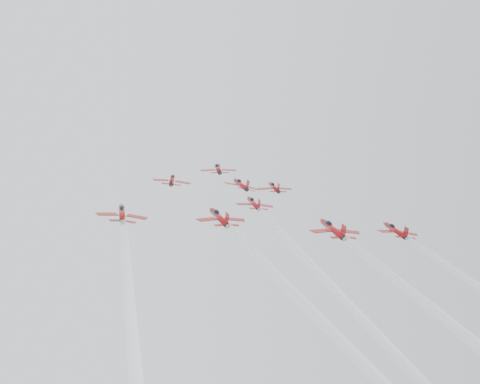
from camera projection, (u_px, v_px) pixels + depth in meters
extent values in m
cylinder|color=#9D130F|center=(218.00, 169.00, 150.70)|extent=(1.21, 10.21, 6.40)
cone|color=#9D130F|center=(214.00, 165.00, 157.05)|extent=(1.21, 2.71, 2.23)
cone|color=black|center=(222.00, 174.00, 144.87)|extent=(1.21, 1.74, 1.70)
ellipsoid|color=black|center=(217.00, 166.00, 152.98)|extent=(1.10, 2.60, 2.04)
cube|color=#9D130F|center=(208.00, 169.00, 149.14)|extent=(4.53, 2.99, 1.06)
cube|color=#9D130F|center=(229.00, 171.00, 150.62)|extent=(4.53, 2.99, 1.06)
cube|color=#9D130F|center=(222.00, 168.00, 145.85)|extent=(0.13, 2.80, 2.89)
cube|color=#9D130F|center=(216.00, 172.00, 145.53)|extent=(2.17, 1.48, 0.61)
cube|color=#9D130F|center=(227.00, 173.00, 146.30)|extent=(2.17, 1.48, 0.61)
cylinder|color=maroon|center=(172.00, 180.00, 127.76)|extent=(1.07, 8.99, 5.63)
cone|color=maroon|center=(169.00, 175.00, 133.35)|extent=(1.07, 2.38, 1.97)
cone|color=black|center=(174.00, 185.00, 122.63)|extent=(1.07, 1.53, 1.50)
ellipsoid|color=black|center=(171.00, 176.00, 129.77)|extent=(0.97, 2.29, 1.80)
cube|color=maroon|center=(161.00, 180.00, 126.39)|extent=(3.99, 2.63, 0.93)
cube|color=maroon|center=(183.00, 182.00, 127.69)|extent=(3.99, 2.63, 0.93)
cube|color=maroon|center=(174.00, 179.00, 123.49)|extent=(0.12, 2.47, 2.54)
cube|color=maroon|center=(168.00, 184.00, 123.21)|extent=(1.91, 1.31, 0.54)
cube|color=maroon|center=(180.00, 185.00, 123.89)|extent=(1.91, 1.31, 0.54)
cylinder|color=#AC101B|center=(241.00, 185.00, 132.93)|extent=(1.11, 9.33, 5.85)
cone|color=#AC101B|center=(236.00, 180.00, 138.74)|extent=(1.11, 2.47, 2.04)
cone|color=black|center=(247.00, 190.00, 127.61)|extent=(1.11, 1.59, 1.55)
ellipsoid|color=black|center=(239.00, 181.00, 135.02)|extent=(1.01, 2.37, 1.87)
cube|color=#AC101B|center=(231.00, 185.00, 131.51)|extent=(4.14, 2.73, 0.97)
cube|color=#AC101B|center=(252.00, 187.00, 132.86)|extent=(4.14, 2.73, 0.97)
cube|color=#AC101B|center=(246.00, 184.00, 128.50)|extent=(0.12, 2.56, 2.64)
cube|color=#AC101B|center=(240.00, 189.00, 128.21)|extent=(1.99, 1.36, 0.56)
cube|color=#AC101B|center=(251.00, 190.00, 128.91)|extent=(1.99, 1.36, 0.56)
cylinder|color=maroon|center=(274.00, 188.00, 134.71)|extent=(1.00, 8.43, 5.28)
cone|color=maroon|center=(268.00, 183.00, 139.95)|extent=(1.00, 2.23, 1.84)
cone|color=black|center=(280.00, 192.00, 129.90)|extent=(1.00, 1.44, 1.40)
ellipsoid|color=black|center=(272.00, 184.00, 136.59)|extent=(0.91, 2.14, 1.68)
cube|color=maroon|center=(266.00, 188.00, 133.42)|extent=(3.74, 2.47, 0.87)
cube|color=maroon|center=(284.00, 189.00, 134.64)|extent=(3.74, 2.47, 0.87)
cube|color=maroon|center=(280.00, 187.00, 130.70)|extent=(0.11, 2.31, 2.38)
cube|color=maroon|center=(274.00, 191.00, 130.44)|extent=(1.79, 1.22, 0.50)
cube|color=maroon|center=(284.00, 192.00, 131.08)|extent=(1.79, 1.22, 0.50)
cylinder|color=#A40F19|center=(254.00, 204.00, 114.58)|extent=(0.97, 8.21, 5.15)
cone|color=#A40F19|center=(248.00, 198.00, 119.69)|extent=(0.97, 2.18, 1.80)
cone|color=black|center=(260.00, 210.00, 109.89)|extent=(0.97, 1.40, 1.37)
ellipsoid|color=black|center=(252.00, 199.00, 116.41)|extent=(0.89, 2.09, 1.64)
cube|color=#A40F19|center=(244.00, 204.00, 113.33)|extent=(3.64, 2.41, 0.85)
cube|color=#A40F19|center=(265.00, 206.00, 114.52)|extent=(3.64, 2.41, 0.85)
cube|color=#A40F19|center=(259.00, 204.00, 110.68)|extent=(0.11, 2.25, 2.32)
cube|color=#A40F19|center=(253.00, 208.00, 110.42)|extent=(1.75, 1.19, 0.49)
cube|color=#A40F19|center=(264.00, 209.00, 111.04)|extent=(1.75, 1.19, 0.49)
cylinder|color=white|center=(338.00, 289.00, 71.88)|extent=(1.24, 70.26, 39.75)
cylinder|color=maroon|center=(122.00, 214.00, 94.00)|extent=(1.05, 8.87, 5.56)
cone|color=maroon|center=(122.00, 205.00, 99.51)|extent=(1.05, 2.35, 1.94)
cone|color=black|center=(123.00, 223.00, 88.94)|extent=(1.05, 1.51, 1.48)
ellipsoid|color=black|center=(122.00, 208.00, 95.98)|extent=(0.96, 2.26, 1.77)
cube|color=maroon|center=(107.00, 215.00, 92.64)|extent=(3.93, 2.60, 0.92)
cube|color=maroon|center=(137.00, 216.00, 93.93)|extent=(3.93, 2.60, 0.92)
cube|color=maroon|center=(123.00, 214.00, 89.78)|extent=(0.11, 2.43, 2.51)
cube|color=maroon|center=(114.00, 221.00, 89.51)|extent=(1.89, 1.29, 0.53)
cube|color=maroon|center=(131.00, 222.00, 90.17)|extent=(1.89, 1.29, 0.53)
cylinder|color=white|center=(131.00, 362.00, 47.89)|extent=(1.34, 75.87, 42.92)
cylinder|color=#A20F0F|center=(220.00, 218.00, 99.74)|extent=(1.09, 9.23, 5.79)
cone|color=#A20F0F|center=(214.00, 209.00, 105.48)|extent=(1.09, 2.45, 2.02)
cone|color=black|center=(226.00, 227.00, 94.47)|extent=(1.09, 1.58, 1.54)
ellipsoid|color=black|center=(218.00, 212.00, 101.80)|extent=(1.00, 2.35, 1.85)
cube|color=#A20F0F|center=(206.00, 218.00, 98.33)|extent=(4.10, 2.70, 0.96)
cube|color=#A20F0F|center=(234.00, 220.00, 99.67)|extent=(4.10, 2.70, 0.96)
cube|color=#A20F0F|center=(225.00, 218.00, 95.35)|extent=(0.12, 2.53, 2.61)
cube|color=#A20F0F|center=(217.00, 225.00, 95.06)|extent=(1.97, 1.34, 0.55)
cube|color=#A20F0F|center=(232.00, 225.00, 95.76)|extent=(1.97, 1.34, 0.55)
cylinder|color=white|center=(319.00, 364.00, 51.73)|extent=(1.39, 79.00, 44.69)
cylinder|color=#A81014|center=(333.00, 230.00, 101.86)|extent=(1.16, 9.78, 6.13)
cone|color=#A81014|center=(321.00, 220.00, 107.94)|extent=(1.16, 2.59, 2.14)
cone|color=black|center=(346.00, 239.00, 96.27)|extent=(1.16, 1.67, 1.63)
ellipsoid|color=black|center=(329.00, 223.00, 104.04)|extent=(1.05, 2.49, 1.96)
cube|color=#A81014|center=(321.00, 230.00, 100.36)|extent=(4.34, 2.86, 1.01)
cube|color=#A81014|center=(349.00, 232.00, 101.78)|extent=(4.34, 2.86, 1.01)
cube|color=#A81014|center=(344.00, 231.00, 97.21)|extent=(0.13, 2.68, 2.76)
cube|color=#A81014|center=(336.00, 237.00, 96.90)|extent=(2.08, 1.42, 0.59)
cube|color=#A81014|center=(351.00, 238.00, 97.64)|extent=(2.08, 1.42, 0.59)
cylinder|color=maroon|center=(396.00, 231.00, 107.03)|extent=(0.98, 8.26, 5.18)
cone|color=maroon|center=(383.00, 223.00, 112.16)|extent=(0.98, 2.19, 1.81)
cone|color=black|center=(409.00, 239.00, 102.31)|extent=(0.98, 1.41, 1.38)
ellipsoid|color=black|center=(391.00, 226.00, 108.87)|extent=(0.89, 2.10, 1.65)
cube|color=maroon|center=(387.00, 232.00, 105.76)|extent=(3.67, 2.42, 0.86)
cube|color=maroon|center=(408.00, 233.00, 106.96)|extent=(3.67, 2.42, 0.86)
cube|color=maroon|center=(407.00, 232.00, 103.10)|extent=(0.11, 2.27, 2.34)
cube|color=maroon|center=(401.00, 237.00, 102.84)|extent=(1.76, 1.20, 0.49)
cube|color=maroon|center=(412.00, 238.00, 103.46)|extent=(1.76, 1.20, 0.49)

